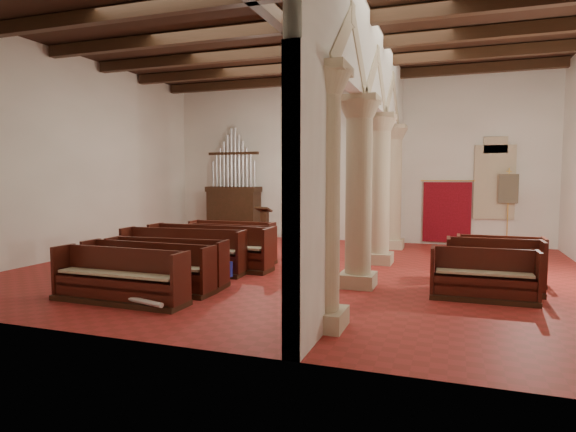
# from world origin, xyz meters

# --- Properties ---
(floor) EXTENTS (14.00, 14.00, 0.00)m
(floor) POSITION_xyz_m (0.00, 0.00, 0.00)
(floor) COLOR maroon
(floor) RESTS_ON ground
(ceiling) EXTENTS (14.00, 14.00, 0.00)m
(ceiling) POSITION_xyz_m (0.00, 0.00, 6.00)
(ceiling) COLOR black
(ceiling) RESTS_ON wall_back
(wall_back) EXTENTS (14.00, 0.02, 6.00)m
(wall_back) POSITION_xyz_m (0.00, 6.00, 3.00)
(wall_back) COLOR white
(wall_back) RESTS_ON floor
(wall_front) EXTENTS (14.00, 0.02, 6.00)m
(wall_front) POSITION_xyz_m (0.00, -6.00, 3.00)
(wall_front) COLOR white
(wall_front) RESTS_ON floor
(wall_left) EXTENTS (0.02, 12.00, 6.00)m
(wall_left) POSITION_xyz_m (-7.00, 0.00, 3.00)
(wall_left) COLOR white
(wall_left) RESTS_ON floor
(ceiling_beams) EXTENTS (13.80, 11.80, 0.30)m
(ceiling_beams) POSITION_xyz_m (0.00, 0.00, 5.82)
(ceiling_beams) COLOR #341C10
(ceiling_beams) RESTS_ON wall_back
(arcade) EXTENTS (0.90, 11.90, 6.00)m
(arcade) POSITION_xyz_m (1.80, 0.00, 3.56)
(arcade) COLOR tan
(arcade) RESTS_ON floor
(window_back) EXTENTS (1.00, 0.03, 2.20)m
(window_back) POSITION_xyz_m (5.00, 5.98, 2.20)
(window_back) COLOR #357964
(window_back) RESTS_ON wall_back
(pipe_organ) EXTENTS (2.10, 0.85, 4.40)m
(pipe_organ) POSITION_xyz_m (-4.50, 5.50, 1.37)
(pipe_organ) COLOR #341C10
(pipe_organ) RESTS_ON floor
(lectern) EXTENTS (0.57, 0.59, 1.31)m
(lectern) POSITION_xyz_m (-2.77, 4.45, 0.54)
(lectern) COLOR #382512
(lectern) RESTS_ON floor
(dossal_curtain) EXTENTS (1.80, 0.07, 2.17)m
(dossal_curtain) POSITION_xyz_m (3.50, 5.92, 1.17)
(dossal_curtain) COLOR maroon
(dossal_curtain) RESTS_ON floor
(processional_banner) EXTENTS (0.59, 0.76, 2.67)m
(processional_banner) POSITION_xyz_m (5.40, 5.49, 0.84)
(processional_banner) COLOR #341C10
(processional_banner) RESTS_ON floor
(hymnal_box_a) EXTENTS (0.34, 0.32, 0.28)m
(hymnal_box_a) POSITION_xyz_m (-1.67, -3.88, 0.24)
(hymnal_box_a) COLOR #163D9C
(hymnal_box_a) RESTS_ON floor
(hymnal_box_b) EXTENTS (0.42, 0.38, 0.35)m
(hymnal_box_b) POSITION_xyz_m (-1.22, -1.96, 0.28)
(hymnal_box_b) COLOR navy
(hymnal_box_b) RESTS_ON floor
(hymnal_box_c) EXTENTS (0.43, 0.39, 0.35)m
(hymnal_box_c) POSITION_xyz_m (-1.79, -0.14, 0.27)
(hymnal_box_c) COLOR navy
(hymnal_box_c) RESTS_ON floor
(tube_heater_a) EXTENTS (0.95, 0.34, 0.10)m
(tube_heater_a) POSITION_xyz_m (-1.46, -4.60, 0.16)
(tube_heater_a) COLOR silver
(tube_heater_a) RESTS_ON floor
(tube_heater_b) EXTENTS (1.04, 0.33, 0.10)m
(tube_heater_b) POSITION_xyz_m (-2.95, -4.20, 0.16)
(tube_heater_b) COLOR silver
(tube_heater_b) RESTS_ON floor
(nave_pew_0) EXTENTS (2.78, 0.73, 1.03)m
(nave_pew_0) POSITION_xyz_m (-2.22, -4.29, 0.34)
(nave_pew_0) COLOR #341C10
(nave_pew_0) RESTS_ON floor
(nave_pew_1) EXTENTS (3.03, 0.74, 1.00)m
(nave_pew_1) POSITION_xyz_m (-2.31, -3.31, 0.33)
(nave_pew_1) COLOR #341C10
(nave_pew_1) RESTS_ON floor
(nave_pew_2) EXTENTS (2.78, 0.86, 1.02)m
(nave_pew_2) POSITION_xyz_m (-2.19, -2.75, 0.34)
(nave_pew_2) COLOR #341C10
(nave_pew_2) RESTS_ON floor
(nave_pew_3) EXTENTS (3.22, 0.94, 1.09)m
(nave_pew_3) POSITION_xyz_m (-2.58, -1.45, 0.36)
(nave_pew_3) COLOR #341C10
(nave_pew_3) RESTS_ON floor
(nave_pew_4) EXTENTS (3.44, 0.86, 1.11)m
(nave_pew_4) POSITION_xyz_m (-2.26, -0.69, 0.37)
(nave_pew_4) COLOR #341C10
(nave_pew_4) RESTS_ON floor
(nave_pew_5) EXTENTS (2.65, 0.77, 1.04)m
(nave_pew_5) POSITION_xyz_m (-2.16, 0.31, 0.35)
(nave_pew_5) COLOR #341C10
(nave_pew_5) RESTS_ON floor
(nave_pew_6) EXTENTS (2.65, 0.70, 1.04)m
(nave_pew_6) POSITION_xyz_m (-2.57, 1.31, 0.34)
(nave_pew_6) COLOR #341C10
(nave_pew_6) RESTS_ON floor
(aisle_pew_0) EXTENTS (1.97, 0.69, 0.99)m
(aisle_pew_0) POSITION_xyz_m (4.31, -1.83, 0.33)
(aisle_pew_0) COLOR #341C10
(aisle_pew_0) RESTS_ON floor
(aisle_pew_1) EXTENTS (1.88, 0.77, 1.10)m
(aisle_pew_1) POSITION_xyz_m (4.54, -1.06, 0.37)
(aisle_pew_1) COLOR #341C10
(aisle_pew_1) RESTS_ON floor
(aisle_pew_2) EXTENTS (1.83, 0.72, 1.06)m
(aisle_pew_2) POSITION_xyz_m (4.73, -0.14, 0.36)
(aisle_pew_2) COLOR #341C10
(aisle_pew_2) RESTS_ON floor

